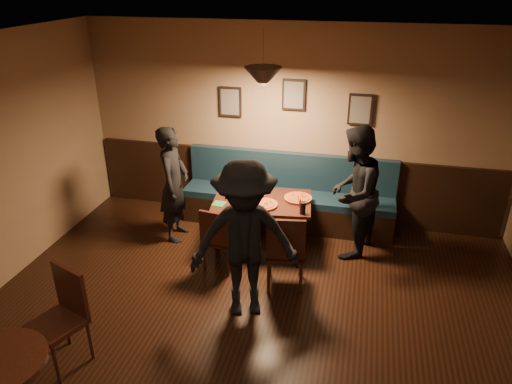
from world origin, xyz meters
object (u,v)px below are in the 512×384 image
Objects in this scene: diner_right at (354,193)px; diner_left at (174,184)px; chair_near_left at (221,237)px; diner_front at (245,241)px; tabasco_bottle at (300,203)px; booth_bench at (288,193)px; chair_near_right at (286,249)px; dining_table at (262,223)px; soda_glass at (303,208)px; cafe_chair_far at (57,322)px.

diner_left is at bearing -70.53° from diner_right.
chair_near_left is 1.74m from diner_right.
chair_near_left is 1.08m from diner_left.
diner_front reaches higher than diner_right.
booth_bench is at bearing 110.65° from tabasco_bottle.
booth_bench is 1.14m from diner_right.
chair_near_left is 0.87× the size of chair_near_right.
diner_right is (2.35, 0.13, 0.07)m from diner_left.
diner_front is at bearing -129.75° from chair_near_right.
dining_table is at bearing 169.65° from tabasco_bottle.
diner_left is 1.78m from soda_glass.
diner_left is 1.88m from diner_front.
tabasco_bottle is at bearing -17.43° from dining_table.
booth_bench is 3.54m from cafe_chair_far.
tabasco_bottle reaches higher than dining_table.
diner_left is (-1.66, 0.77, 0.31)m from chair_near_right.
dining_table is 0.79× the size of diner_left.
dining_table is 1.27m from diner_right.
booth_bench is at bearing 69.69° from diner_front.
diner_front is 1.34m from tabasco_bottle.
diner_left is (-1.20, -0.04, 0.46)m from dining_table.
cafe_chair_far is at bearing -159.62° from diner_front.
diner_right is 0.69m from soda_glass.
cafe_chair_far reaches higher than tabasco_bottle.
chair_near_left reaches higher than dining_table.
diner_left reaches higher than cafe_chair_far.
chair_near_right is 0.61× the size of diner_left.
diner_right is at bearing 33.23° from chair_near_left.
soda_glass is (1.76, -0.22, -0.04)m from diner_left.
dining_table is 2.86m from cafe_chair_far.
booth_bench is 2.07m from diner_front.
soda_glass is at bearing 70.41° from chair_near_right.
diner_right reaches higher than chair_near_right.
soda_glass is (0.94, 0.37, 0.33)m from chair_near_left.
diner_front is at bearing -138.84° from diner_left.
booth_bench is at bearing 64.16° from dining_table.
diner_left reaches higher than booth_bench.
diner_left is 1.71m from tabasco_bottle.
chair_near_left is 1.08m from tabasco_bottle.
diner_right reaches higher than soda_glass.
diner_left is 0.91× the size of diner_front.
tabasco_bottle is (0.89, 0.53, 0.32)m from chair_near_left.
diner_left is at bearing -153.84° from booth_bench.
dining_table is at bearing 110.73° from chair_near_right.
dining_table is 1.30× the size of chair_near_right.
diner_right reaches higher than booth_bench.
chair_near_left is at bearing 158.70° from chair_near_right.
soda_glass reaches higher than tabasco_bottle.
soda_glass is at bearing -100.66° from diner_left.
diner_front reaches higher than tabasco_bottle.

